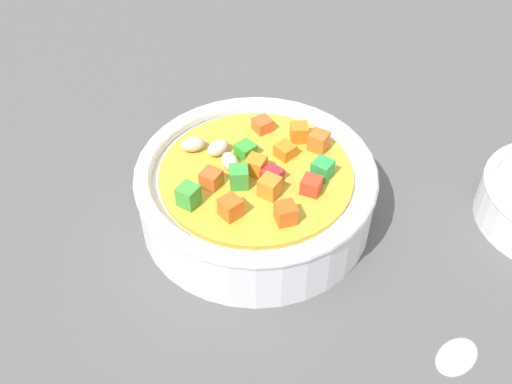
% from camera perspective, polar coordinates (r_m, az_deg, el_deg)
% --- Properties ---
extents(ground_plane, '(1.40, 1.40, 0.02)m').
position_cam_1_polar(ground_plane, '(0.45, 0.00, -3.05)').
color(ground_plane, '#565451').
extents(soup_bowl_main, '(0.17, 0.17, 0.06)m').
position_cam_1_polar(soup_bowl_main, '(0.43, 0.00, 0.29)').
color(soup_bowl_main, white).
rests_on(soup_bowl_main, ground_plane).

